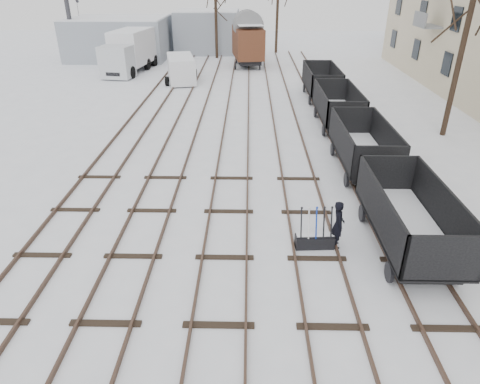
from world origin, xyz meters
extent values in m
plane|color=white|center=(0.00, 0.00, 0.00)|extent=(120.00, 120.00, 0.00)
cube|color=black|center=(-6.72, 14.00, 0.07)|extent=(0.07, 52.00, 0.15)
cube|color=black|center=(-5.28, 14.00, 0.07)|extent=(0.07, 52.00, 0.15)
cube|color=black|center=(-6.00, 2.00, 0.03)|extent=(1.90, 0.20, 0.08)
cube|color=black|center=(-3.72, 14.00, 0.07)|extent=(0.07, 52.00, 0.15)
cube|color=black|center=(-2.28, 14.00, 0.07)|extent=(0.07, 52.00, 0.15)
cube|color=black|center=(-3.00, 2.00, 0.03)|extent=(1.90, 0.20, 0.08)
cube|color=black|center=(-0.72, 14.00, 0.07)|extent=(0.07, 52.00, 0.15)
cube|color=black|center=(0.72, 14.00, 0.07)|extent=(0.07, 52.00, 0.15)
cube|color=black|center=(0.00, 2.00, 0.03)|extent=(1.90, 0.20, 0.08)
cube|color=black|center=(2.28, 14.00, 0.07)|extent=(0.07, 52.00, 0.15)
cube|color=black|center=(3.72, 14.00, 0.07)|extent=(0.07, 52.00, 0.15)
cube|color=black|center=(3.00, 2.00, 0.03)|extent=(1.90, 0.20, 0.08)
cube|color=black|center=(5.28, 14.00, 0.07)|extent=(0.07, 52.00, 0.15)
cube|color=black|center=(6.72, 14.00, 0.07)|extent=(0.07, 52.00, 0.15)
cube|color=black|center=(6.00, 2.00, 0.03)|extent=(1.90, 0.20, 0.08)
cube|color=gray|center=(-13.00, 36.00, 2.00)|extent=(10.00, 8.00, 4.00)
cube|color=silver|center=(-13.00, 36.00, 4.05)|extent=(9.80, 7.84, 0.10)
cube|color=gray|center=(-4.00, 40.00, 2.20)|extent=(7.00, 6.00, 4.40)
cube|color=silver|center=(-4.00, 40.00, 4.45)|extent=(6.86, 5.88, 0.10)
cube|color=black|center=(3.00, 0.70, 0.22)|extent=(1.32, 0.50, 0.44)
cube|color=black|center=(3.00, 0.70, 0.46)|extent=(1.32, 0.38, 0.06)
cube|color=silver|center=(3.00, 0.70, 0.50)|extent=(1.26, 0.33, 0.03)
cylinder|color=black|center=(2.50, 0.67, 0.95)|extent=(0.07, 0.32, 1.08)
cylinder|color=silver|center=(2.75, 0.68, 0.95)|extent=(0.07, 0.32, 1.08)
cylinder|color=#0C2C9D|center=(3.00, 0.70, 0.95)|extent=(0.07, 0.32, 1.08)
cylinder|color=black|center=(3.25, 0.71, 0.95)|extent=(0.07, 0.32, 1.08)
cylinder|color=black|center=(3.50, 0.73, 0.95)|extent=(0.07, 0.32, 1.08)
imported|color=black|center=(3.75, 0.80, 0.85)|extent=(0.42, 0.63, 1.70)
cube|color=black|center=(6.00, 0.72, 0.59)|extent=(1.75, 4.83, 0.37)
cube|color=black|center=(6.00, 0.72, 0.78)|extent=(2.19, 5.48, 0.11)
cube|color=black|center=(4.95, 0.72, 1.51)|extent=(0.09, 5.48, 1.46)
cube|color=black|center=(7.05, 0.72, 1.51)|extent=(0.09, 5.48, 1.46)
cube|color=silver|center=(6.00, 0.72, 0.87)|extent=(1.97, 5.26, 0.05)
cylinder|color=black|center=(4.99, -1.04, 0.32)|extent=(0.11, 0.64, 0.64)
cylinder|color=black|center=(7.01, 2.47, 0.32)|extent=(0.11, 0.64, 0.64)
cube|color=black|center=(6.00, 7.12, 0.59)|extent=(1.75, 4.83, 0.37)
cube|color=black|center=(6.00, 7.12, 0.78)|extent=(2.19, 5.48, 0.11)
cube|color=black|center=(4.95, 7.12, 1.51)|extent=(0.09, 5.48, 1.46)
cube|color=black|center=(7.05, 7.12, 1.51)|extent=(0.09, 5.48, 1.46)
cube|color=silver|center=(6.00, 7.12, 0.87)|extent=(1.97, 5.26, 0.05)
cylinder|color=black|center=(4.99, 5.36, 0.32)|extent=(0.11, 0.64, 0.64)
cylinder|color=black|center=(7.01, 8.87, 0.32)|extent=(0.11, 0.64, 0.64)
cube|color=black|center=(6.00, 13.52, 0.59)|extent=(1.75, 4.83, 0.37)
cube|color=black|center=(6.00, 13.52, 0.78)|extent=(2.19, 5.48, 0.11)
cube|color=black|center=(4.95, 13.52, 1.51)|extent=(0.09, 5.48, 1.46)
cube|color=black|center=(7.05, 13.52, 1.51)|extent=(0.09, 5.48, 1.46)
cube|color=silver|center=(6.00, 13.52, 0.87)|extent=(1.97, 5.26, 0.05)
cylinder|color=black|center=(4.99, 11.76, 0.32)|extent=(0.11, 0.64, 0.64)
cylinder|color=black|center=(7.01, 15.27, 0.32)|extent=(0.11, 0.64, 0.64)
cube|color=black|center=(6.00, 19.92, 0.59)|extent=(1.75, 4.83, 0.37)
cube|color=black|center=(6.00, 19.92, 0.78)|extent=(2.19, 5.48, 0.11)
cube|color=black|center=(4.95, 19.92, 1.51)|extent=(0.09, 5.48, 1.46)
cube|color=black|center=(7.05, 19.92, 1.51)|extent=(0.09, 5.48, 1.46)
cube|color=silver|center=(6.00, 19.92, 0.87)|extent=(1.97, 5.26, 0.05)
cylinder|color=black|center=(4.99, 18.16, 0.32)|extent=(0.11, 0.64, 0.64)
cylinder|color=black|center=(7.01, 21.67, 0.32)|extent=(0.11, 0.64, 0.64)
cube|color=black|center=(0.60, 31.64, 0.68)|extent=(2.63, 4.83, 0.42)
cube|color=#452614|center=(0.60, 31.64, 2.24)|extent=(3.22, 5.52, 2.71)
cube|color=silver|center=(0.60, 31.64, 3.96)|extent=(2.93, 5.22, 0.04)
cylinder|color=black|center=(-0.54, 29.97, 0.37)|extent=(0.13, 0.73, 0.73)
cylinder|color=black|center=(1.75, 33.31, 0.37)|extent=(0.13, 0.73, 0.73)
cube|color=black|center=(-10.15, 28.90, 0.58)|extent=(2.45, 8.07, 0.31)
cube|color=#B1B6BB|center=(-10.15, 25.96, 1.42)|extent=(2.81, 2.45, 2.62)
cube|color=silver|center=(-10.15, 29.74, 2.10)|extent=(3.42, 5.79, 2.94)
cube|color=silver|center=(-10.15, 29.74, 3.59)|extent=(3.35, 5.68, 0.04)
cylinder|color=black|center=(-11.31, 26.17, 0.52)|extent=(0.31, 1.05, 1.05)
cylinder|color=black|center=(-9.00, 31.84, 0.52)|extent=(0.31, 1.05, 1.05)
cube|color=silver|center=(-4.94, 24.93, 1.08)|extent=(3.02, 5.09, 1.95)
cube|color=silver|center=(-4.94, 24.93, 2.08)|extent=(2.94, 4.97, 0.04)
cylinder|color=black|center=(-5.91, 23.42, 0.38)|extent=(0.24, 0.76, 0.76)
cylinder|color=black|center=(-3.96, 26.45, 0.38)|extent=(0.24, 0.76, 0.76)
cube|color=#303035|center=(-17.00, 33.43, 0.40)|extent=(1.98, 1.98, 0.80)
cylinder|color=#303035|center=(-17.00, 33.43, 3.98)|extent=(0.44, 0.44, 7.96)
cylinder|color=black|center=(-17.00, 37.31, 4.78)|extent=(0.04, 0.04, 4.48)
cylinder|color=black|center=(11.84, 12.07, 3.97)|extent=(0.30, 0.30, 7.93)
cylinder|color=black|center=(-2.73, 36.09, 3.11)|extent=(0.30, 0.30, 6.21)
cylinder|color=black|center=(3.80, 39.61, 4.13)|extent=(0.30, 0.30, 8.27)
camera|label=1|loc=(0.74, -11.37, 8.33)|focal=32.00mm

